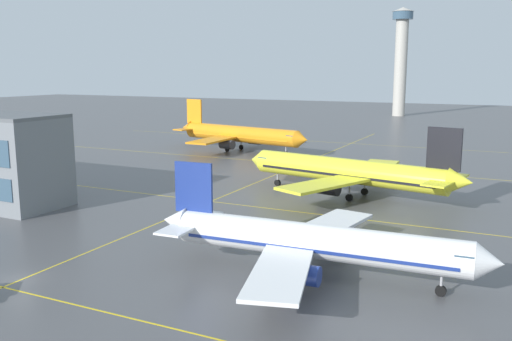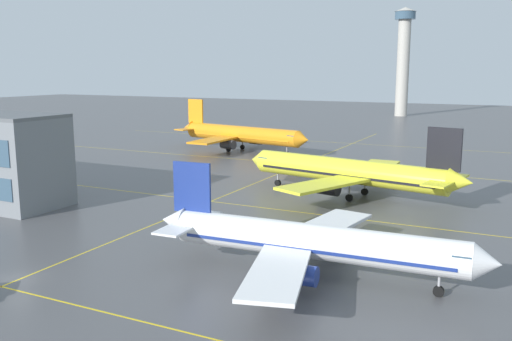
{
  "view_description": "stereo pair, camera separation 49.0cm",
  "coord_description": "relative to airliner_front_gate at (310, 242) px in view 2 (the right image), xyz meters",
  "views": [
    {
      "loc": [
        41.12,
        -34.19,
        19.28
      ],
      "look_at": [
        4.63,
        40.64,
        4.09
      ],
      "focal_mm": 38.67,
      "sensor_mm": 36.0,
      "label": 1
    },
    {
      "loc": [
        41.56,
        -33.97,
        19.28
      ],
      "look_at": [
        4.63,
        40.64,
        4.09
      ],
      "focal_mm": 38.67,
      "sensor_mm": 36.0,
      "label": 2
    }
  ],
  "objects": [
    {
      "name": "ground_plane",
      "position": [
        -24.11,
        -12.61,
        -3.48
      ],
      "size": [
        600.0,
        600.0,
        0.0
      ],
      "primitive_type": "plane",
      "color": "#4C4C4F"
    },
    {
      "name": "airliner_front_gate",
      "position": [
        0.0,
        0.0,
        0.0
      ],
      "size": [
        32.79,
        28.26,
        10.2
      ],
      "color": "white",
      "rests_on": "ground"
    },
    {
      "name": "airliner_second_row",
      "position": [
        -6.52,
        34.11,
        0.49
      ],
      "size": [
        37.28,
        31.71,
        11.63
      ],
      "color": "yellow",
      "rests_on": "ground"
    },
    {
      "name": "airliner_third_row",
      "position": [
        -44.47,
        69.89,
        0.62
      ],
      "size": [
        38.4,
        32.61,
        12.0
      ],
      "color": "orange",
      "rests_on": "ground"
    },
    {
      "name": "taxiway_markings",
      "position": [
        -24.11,
        40.43,
        -3.48
      ],
      "size": [
        144.94,
        161.44,
        0.01
      ],
      "color": "yellow",
      "rests_on": "ground"
    },
    {
      "name": "control_tower",
      "position": [
        -31.74,
        192.46,
        22.22
      ],
      "size": [
        8.82,
        8.82,
        45.0
      ],
      "color": "#ADA89E",
      "rests_on": "ground"
    }
  ]
}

